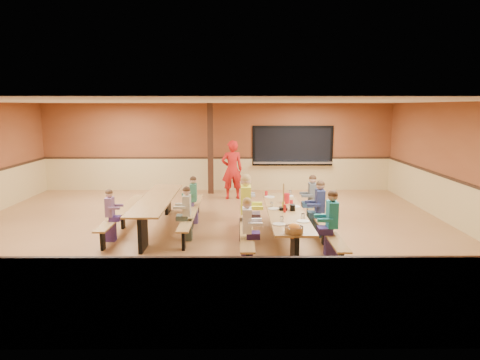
{
  "coord_description": "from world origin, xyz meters",
  "views": [
    {
      "loc": [
        0.73,
        -9.73,
        2.89
      ],
      "look_at": [
        0.76,
        0.35,
        1.15
      ],
      "focal_mm": 32.0,
      "sensor_mm": 36.0,
      "label": 1
    }
  ],
  "objects": [
    {
      "name": "seated_child_teal_right",
      "position": [
        2.54,
        -1.73,
        0.64
      ],
      "size": [
        0.41,
        0.33,
        1.29
      ],
      "primitive_type": null,
      "color": "teal",
      "rests_on": "ground"
    },
    {
      "name": "napkin_dispenser",
      "position": [
        1.86,
        -1.04,
        0.8
      ],
      "size": [
        0.1,
        0.14,
        0.13
      ],
      "primitive_type": "cube",
      "color": "black",
      "rests_on": "cafeteria_table_main"
    },
    {
      "name": "seated_child_green_sec",
      "position": [
        -0.39,
        0.67,
        0.58
      ],
      "size": [
        0.35,
        0.29,
        1.17
      ],
      "primitive_type": null,
      "color": "#2F6A4D",
      "rests_on": "ground"
    },
    {
      "name": "standing_woman",
      "position": [
        0.53,
        3.56,
        0.93
      ],
      "size": [
        0.74,
        0.56,
        1.85
      ],
      "primitive_type": "imported",
      "rotation": [
        0.0,
        0.0,
        3.33
      ],
      "color": "red",
      "rests_on": "ground"
    },
    {
      "name": "structural_post",
      "position": [
        -0.2,
        4.4,
        1.5
      ],
      "size": [
        0.18,
        0.18,
        3.0
      ],
      "primitive_type": "cube",
      "color": "black",
      "rests_on": "ground"
    },
    {
      "name": "kitchen_pass_through",
      "position": [
        2.6,
        4.96,
        1.49
      ],
      "size": [
        2.78,
        0.28,
        1.38
      ],
      "color": "black",
      "rests_on": "ground"
    },
    {
      "name": "seated_child_grey_left",
      "position": [
        0.89,
        0.49,
        0.56
      ],
      "size": [
        0.32,
        0.26,
        1.11
      ],
      "primitive_type": null,
      "color": "beige",
      "rests_on": "ground"
    },
    {
      "name": "chip_bowl",
      "position": [
        1.68,
        -2.66,
        0.81
      ],
      "size": [
        0.32,
        0.32,
        0.15
      ],
      "primitive_type": null,
      "color": "#FBA127",
      "rests_on": "cafeteria_table_main"
    },
    {
      "name": "ground",
      "position": [
        0.0,
        0.0,
        0.0
      ],
      "size": [
        12.0,
        12.0,
        0.0
      ],
      "primitive_type": "plane",
      "color": "brown",
      "rests_on": "ground"
    },
    {
      "name": "place_settings",
      "position": [
        1.71,
        -1.01,
        0.8
      ],
      "size": [
        0.65,
        3.3,
        0.11
      ],
      "primitive_type": null,
      "color": "beige",
      "rests_on": "cafeteria_table_main"
    },
    {
      "name": "seated_child_char_right",
      "position": [
        2.54,
        0.5,
        0.61
      ],
      "size": [
        0.38,
        0.31,
        1.22
      ],
      "primitive_type": null,
      "color": "#4F555A",
      "rests_on": "ground"
    },
    {
      "name": "cafeteria_table_main",
      "position": [
        1.71,
        -1.01,
        0.53
      ],
      "size": [
        1.91,
        3.7,
        0.74
      ],
      "color": "#A0763F",
      "rests_on": "ground"
    },
    {
      "name": "seated_child_tan_sec",
      "position": [
        -0.39,
        -0.72,
        0.59
      ],
      "size": [
        0.35,
        0.29,
        1.17
      ],
      "primitive_type": null,
      "color": "#BBB498",
      "rests_on": "ground"
    },
    {
      "name": "seated_adult_yellow",
      "position": [
        0.89,
        -0.7,
        0.71
      ],
      "size": [
        0.48,
        0.39,
        1.43
      ],
      "primitive_type": null,
      "color": "#F5FF38",
      "rests_on": "ground"
    },
    {
      "name": "condiment_ketchup",
      "position": [
        1.68,
        -1.2,
        0.82
      ],
      "size": [
        0.06,
        0.06,
        0.17
      ],
      "primitive_type": "cylinder",
      "color": "#B2140F",
      "rests_on": "cafeteria_table_main"
    },
    {
      "name": "cafeteria_table_second",
      "position": [
        -1.22,
        0.19,
        0.53
      ],
      "size": [
        1.91,
        3.7,
        0.74
      ],
      "color": "#A0763F",
      "rests_on": "ground"
    },
    {
      "name": "seated_child_white_left",
      "position": [
        0.89,
        -2.02,
        0.6
      ],
      "size": [
        0.37,
        0.3,
        1.2
      ],
      "primitive_type": null,
      "color": "white",
      "rests_on": "ground"
    },
    {
      "name": "seated_child_navy_right",
      "position": [
        2.54,
        -0.49,
        0.63
      ],
      "size": [
        0.4,
        0.32,
        1.26
      ],
      "primitive_type": null,
      "color": "navy",
      "rests_on": "ground"
    },
    {
      "name": "condiment_mustard",
      "position": [
        1.67,
        -0.99,
        0.82
      ],
      "size": [
        0.06,
        0.06,
        0.17
      ],
      "primitive_type": "cylinder",
      "color": "yellow",
      "rests_on": "cafeteria_table_main"
    },
    {
      "name": "table_paddle",
      "position": [
        1.67,
        -0.99,
        0.88
      ],
      "size": [
        0.16,
        0.16,
        0.56
      ],
      "color": "black",
      "rests_on": "cafeteria_table_main"
    },
    {
      "name": "seated_child_purple_sec",
      "position": [
        -2.04,
        -0.78,
        0.56
      ],
      "size": [
        0.33,
        0.27,
        1.13
      ],
      "primitive_type": null,
      "color": "slate",
      "rests_on": "ground"
    },
    {
      "name": "punch_pitcher",
      "position": [
        1.8,
        -0.35,
        0.85
      ],
      "size": [
        0.16,
        0.16,
        0.22
      ],
      "primitive_type": "cylinder",
      "color": "red",
      "rests_on": "cafeteria_table_main"
    },
    {
      "name": "room_envelope",
      "position": [
        0.0,
        0.0,
        0.69
      ],
      "size": [
        12.04,
        10.04,
        3.02
      ],
      "color": "brown",
      "rests_on": "ground"
    }
  ]
}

